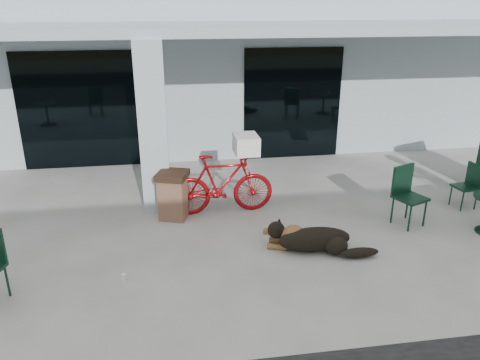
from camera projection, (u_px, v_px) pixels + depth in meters
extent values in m
plane|color=beige|center=(257.00, 264.00, 7.10)|extent=(80.00, 80.00, 0.00)
cube|color=#ADBBC3|center=(206.00, 52.00, 14.12)|extent=(22.00, 7.00, 4.50)
cube|color=black|center=(81.00, 111.00, 10.75)|extent=(2.80, 0.06, 2.70)
cube|color=black|center=(292.00, 104.00, 11.45)|extent=(2.40, 0.06, 2.70)
cube|color=#ADBBC3|center=(153.00, 129.00, 8.44)|extent=(0.50, 0.50, 3.12)
cube|color=#ADBBC3|center=(226.00, 28.00, 9.26)|extent=(22.00, 2.80, 0.18)
imported|color=maroon|center=(222.00, 184.00, 8.60)|extent=(1.92, 0.59, 1.15)
cube|color=white|center=(246.00, 144.00, 8.40)|extent=(0.43, 0.58, 0.34)
cylinder|color=white|center=(124.00, 277.00, 6.67)|extent=(0.08, 0.08, 0.09)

